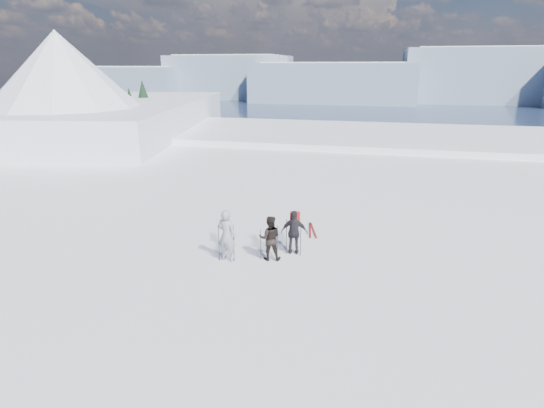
{
  "coord_description": "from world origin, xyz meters",
  "views": [
    {
      "loc": [
        2.04,
        -11.64,
        6.65
      ],
      "look_at": [
        -1.41,
        3.0,
        1.69
      ],
      "focal_mm": 28.0,
      "sensor_mm": 36.0,
      "label": 1
    }
  ],
  "objects_px": {
    "skis_loose": "(312,230)",
    "skier_dark": "(270,238)",
    "skier_grey": "(227,235)",
    "skier_pack": "(294,232)"
  },
  "relations": [
    {
      "from": "skier_grey",
      "to": "skis_loose",
      "type": "relative_size",
      "value": 1.12
    },
    {
      "from": "skier_grey",
      "to": "skier_pack",
      "type": "relative_size",
      "value": 1.14
    },
    {
      "from": "skier_dark",
      "to": "skier_pack",
      "type": "bearing_deg",
      "value": -150.26
    },
    {
      "from": "skier_grey",
      "to": "skis_loose",
      "type": "bearing_deg",
      "value": -114.48
    },
    {
      "from": "skis_loose",
      "to": "skier_dark",
      "type": "bearing_deg",
      "value": -109.03
    },
    {
      "from": "skier_dark",
      "to": "skis_loose",
      "type": "distance_m",
      "value": 3.37
    },
    {
      "from": "skier_dark",
      "to": "skis_loose",
      "type": "xyz_separation_m",
      "value": [
        1.07,
        3.1,
        -0.8
      ]
    },
    {
      "from": "skier_grey",
      "to": "skier_pack",
      "type": "height_order",
      "value": "skier_grey"
    },
    {
      "from": "skier_dark",
      "to": "skier_pack",
      "type": "xyz_separation_m",
      "value": [
        0.75,
        0.68,
        0.01
      ]
    },
    {
      "from": "skier_grey",
      "to": "skier_pack",
      "type": "xyz_separation_m",
      "value": [
        2.21,
        1.1,
        -0.12
      ]
    }
  ]
}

